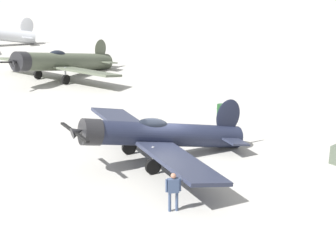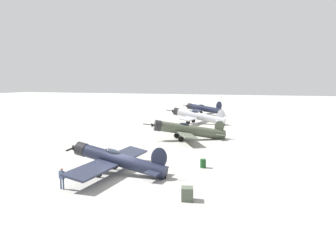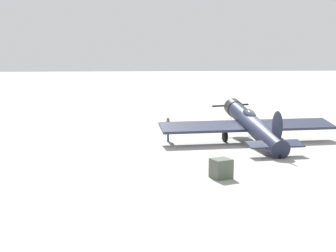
{
  "view_description": "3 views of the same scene",
  "coord_description": "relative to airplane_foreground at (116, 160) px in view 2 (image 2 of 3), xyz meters",
  "views": [
    {
      "loc": [
        -23.9,
        10.92,
        10.39
      ],
      "look_at": [
        0.0,
        0.0,
        1.8
      ],
      "focal_mm": 57.54,
      "sensor_mm": 36.0,
      "label": 1
    },
    {
      "loc": [
        -27.12,
        -15.19,
        8.42
      ],
      "look_at": [
        22.68,
        4.34,
        1.6
      ],
      "focal_mm": 37.02,
      "sensor_mm": 36.0,
      "label": 2
    },
    {
      "loc": [
        -9.9,
        -27.83,
        5.68
      ],
      "look_at": [
        -5.51,
        2.27,
        1.1
      ],
      "focal_mm": 46.62,
      "sensor_mm": 36.0,
      "label": 3
    }
  ],
  "objects": [
    {
      "name": "airplane_foreground",
      "position": [
        0.0,
        0.0,
        0.0
      ],
      "size": [
        12.43,
        9.82,
        2.95
      ],
      "rotation": [
        0.0,
        0.0,
        1.61
      ],
      "color": "#1E2338",
      "rests_on": "ground_plane"
    },
    {
      "name": "fuel_drum",
      "position": [
        5.26,
        -6.74,
        -0.94
      ],
      "size": [
        0.62,
        0.62,
        0.87
      ],
      "color": "#19471E",
      "rests_on": "ground_plane"
    },
    {
      "name": "ground_plane",
      "position": [
        0.02,
        -0.52,
        -1.38
      ],
      "size": [
        400.0,
        400.0,
        0.0
      ],
      "primitive_type": "plane",
      "color": "#A8A59E"
    },
    {
      "name": "airplane_mid_apron",
      "position": [
        20.54,
        -0.08,
        0.04
      ],
      "size": [
        11.8,
        10.92,
        3.24
      ],
      "rotation": [
        0.0,
        0.0,
        2.11
      ],
      "color": "#4C5442",
      "rests_on": "ground_plane"
    },
    {
      "name": "ground_crew_mechanic",
      "position": [
        -5.49,
        1.75,
        -0.34
      ],
      "size": [
        0.33,
        0.65,
        1.71
      ],
      "rotation": [
        0.0,
        0.0,
        6.06
      ],
      "color": "#384766",
      "rests_on": "ground_plane"
    },
    {
      "name": "equipment_crate",
      "position": [
        -4.33,
        -8.26,
        -0.9
      ],
      "size": [
        1.12,
        1.09,
        0.96
      ],
      "rotation": [
        0.0,
        0.0,
        0.31
      ],
      "color": "#4C5647",
      "rests_on": "ground_plane"
    },
    {
      "name": "airplane_far_line",
      "position": [
        39.81,
        4.2,
        0.21
      ],
      "size": [
        11.78,
        12.44,
        3.19
      ],
      "rotation": [
        0.0,
        0.0,
        1.54
      ],
      "color": "#B7BABF",
      "rests_on": "ground_plane"
    },
    {
      "name": "airplane_outer_stand",
      "position": [
        58.61,
        8.23,
        0.25
      ],
      "size": [
        13.09,
        10.85,
        3.68
      ],
      "rotation": [
        0.0,
        0.0,
        1.51
      ],
      "color": "#1E2338",
      "rests_on": "ground_plane"
    }
  ]
}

